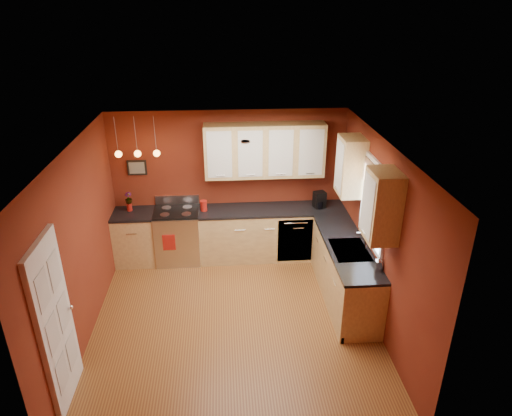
{
  "coord_description": "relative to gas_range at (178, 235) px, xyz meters",
  "views": [
    {
      "loc": [
        -0.09,
        -5.32,
        4.26
      ],
      "look_at": [
        0.39,
        1.0,
        1.33
      ],
      "focal_mm": 32.0,
      "sensor_mm": 36.0,
      "label": 1
    }
  ],
  "objects": [
    {
      "name": "wall_back",
      "position": [
        0.92,
        0.3,
        0.82
      ],
      "size": [
        4.0,
        0.02,
        2.6
      ],
      "primitive_type": "cube",
      "color": "maroon",
      "rests_on": "floor"
    },
    {
      "name": "base_cabinets_back_right",
      "position": [
        1.65,
        -0.0,
        -0.03
      ],
      "size": [
        2.54,
        0.6,
        0.9
      ],
      "primitive_type": "cube",
      "color": "#DFBE78",
      "rests_on": "floor"
    },
    {
      "name": "dishwasher_front",
      "position": [
        2.02,
        -0.29,
        -0.03
      ],
      "size": [
        0.6,
        0.02,
        0.8
      ],
      "primitive_type": "cube",
      "color": "silver",
      "rests_on": "base_cabinets_back_right"
    },
    {
      "name": "pendant_lights",
      "position": [
        -0.53,
        -0.05,
        1.53
      ],
      "size": [
        0.71,
        0.11,
        0.66
      ],
      "color": "gray",
      "rests_on": "ceiling"
    },
    {
      "name": "coffee_maker",
      "position": [
        2.47,
        -0.01,
        0.59
      ],
      "size": [
        0.23,
        0.23,
        0.28
      ],
      "rotation": [
        0.0,
        0.0,
        0.25
      ],
      "color": "black",
      "rests_on": "counter_back_right"
    },
    {
      "name": "wall_front",
      "position": [
        0.92,
        -3.9,
        0.82
      ],
      "size": [
        4.0,
        0.02,
        2.6
      ],
      "primitive_type": "cube",
      "color": "maroon",
      "rests_on": "floor"
    },
    {
      "name": "base_cabinets_back_left",
      "position": [
        -0.73,
        -0.0,
        -0.03
      ],
      "size": [
        0.7,
        0.6,
        0.9
      ],
      "primitive_type": "cube",
      "color": "#DFBE78",
      "rests_on": "floor"
    },
    {
      "name": "upper_cabinets_back",
      "position": [
        1.52,
        0.12,
        1.47
      ],
      "size": [
        2.0,
        0.35,
        0.9
      ],
      "primitive_type": "cube",
      "color": "#DFBE78",
      "rests_on": "wall_back"
    },
    {
      "name": "soap_pump",
      "position": [
        2.86,
        -2.05,
        0.56
      ],
      "size": [
        0.1,
        0.11,
        0.21
      ],
      "primitive_type": "imported",
      "rotation": [
        0.0,
        0.0,
        -0.13
      ],
      "color": "white",
      "rests_on": "counter_right"
    },
    {
      "name": "wall_right",
      "position": [
        2.92,
        -1.8,
        0.82
      ],
      "size": [
        0.02,
        4.2,
        2.6
      ],
      "primitive_type": "cube",
      "color": "maroon",
      "rests_on": "floor"
    },
    {
      "name": "wall_left",
      "position": [
        -1.08,
        -1.8,
        0.82
      ],
      "size": [
        0.02,
        4.2,
        2.6
      ],
      "primitive_type": "cube",
      "color": "maroon",
      "rests_on": "floor"
    },
    {
      "name": "floor",
      "position": [
        0.92,
        -1.8,
        -0.48
      ],
      "size": [
        4.2,
        4.2,
        0.0
      ],
      "primitive_type": "plane",
      "color": "#94612B",
      "rests_on": "ground"
    },
    {
      "name": "door_left_wall",
      "position": [
        -1.05,
        -3.0,
        0.54
      ],
      "size": [
        0.12,
        0.82,
        2.05
      ],
      "color": "white",
      "rests_on": "floor"
    },
    {
      "name": "window",
      "position": [
        2.89,
        -1.5,
        1.21
      ],
      "size": [
        0.06,
        1.02,
        1.22
      ],
      "color": "white",
      "rests_on": "wall_right"
    },
    {
      "name": "sink",
      "position": [
        2.62,
        -1.5,
        0.43
      ],
      "size": [
        0.5,
        0.7,
        0.33
      ],
      "color": "gray",
      "rests_on": "counter_right"
    },
    {
      "name": "red_canister",
      "position": [
        0.47,
        0.0,
        0.55
      ],
      "size": [
        0.12,
        0.12,
        0.18
      ],
      "color": "#AA1A12",
      "rests_on": "counter_back_right"
    },
    {
      "name": "dish_towel",
      "position": [
        -0.13,
        -0.33,
        0.04
      ],
      "size": [
        0.21,
        0.01,
        0.29
      ],
      "primitive_type": "cube",
      "color": "#AA1A12",
      "rests_on": "gas_range"
    },
    {
      "name": "counter_back_left",
      "position": [
        -0.73,
        -0.0,
        0.44
      ],
      "size": [
        0.7,
        0.62,
        0.04
      ],
      "primitive_type": "cube",
      "color": "black",
      "rests_on": "base_cabinets_back_left"
    },
    {
      "name": "base_cabinets_right",
      "position": [
        2.62,
        -1.35,
        -0.03
      ],
      "size": [
        0.6,
        2.1,
        0.9
      ],
      "primitive_type": "cube",
      "color": "#DFBE78",
      "rests_on": "floor"
    },
    {
      "name": "ceiling",
      "position": [
        0.92,
        -1.8,
        2.12
      ],
      "size": [
        4.0,
        4.2,
        0.02
      ],
      "primitive_type": "cube",
      "color": "beige",
      "rests_on": "wall_back"
    },
    {
      "name": "gas_range",
      "position": [
        0.0,
        0.0,
        0.0
      ],
      "size": [
        0.76,
        0.64,
        1.11
      ],
      "color": "silver",
      "rests_on": "floor"
    },
    {
      "name": "red_vase",
      "position": [
        -0.8,
        0.1,
        0.53
      ],
      "size": [
        0.09,
        0.09,
        0.14
      ],
      "primitive_type": "cylinder",
      "color": "#AA1A12",
      "rests_on": "counter_back_left"
    },
    {
      "name": "counter_back_right",
      "position": [
        1.65,
        -0.0,
        0.44
      ],
      "size": [
        2.54,
        0.62,
        0.04
      ],
      "primitive_type": "cube",
      "color": "black",
      "rests_on": "base_cabinets_back_right"
    },
    {
      "name": "counter_right",
      "position": [
        2.62,
        -1.35,
        0.44
      ],
      "size": [
        0.62,
        2.1,
        0.04
      ],
      "primitive_type": "cube",
      "color": "black",
      "rests_on": "base_cabinets_right"
    },
    {
      "name": "upper_cabinets_right",
      "position": [
        2.75,
        -1.48,
        1.47
      ],
      "size": [
        0.35,
        1.95,
        0.9
      ],
      "primitive_type": "cube",
      "color": "#DFBE78",
      "rests_on": "wall_right"
    },
    {
      "name": "wall_picture",
      "position": [
        -0.63,
        0.28,
        1.17
      ],
      "size": [
        0.32,
        0.03,
        0.26
      ],
      "primitive_type": "cube",
      "color": "black",
      "rests_on": "wall_back"
    },
    {
      "name": "flowers",
      "position": [
        -0.8,
        0.1,
        0.69
      ],
      "size": [
        0.12,
        0.12,
        0.21
      ],
      "primitive_type": "imported",
      "rotation": [
        0.0,
        0.0,
        0.02
      ],
      "color": "#AA1A12",
      "rests_on": "red_vase"
    }
  ]
}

